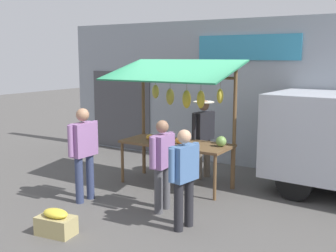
% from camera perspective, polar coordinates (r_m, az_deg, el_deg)
% --- Properties ---
extents(ground_plane, '(40.00, 40.00, 0.00)m').
position_cam_1_polar(ground_plane, '(8.50, 1.07, -8.05)').
color(ground_plane, '#514F4C').
extents(street_backdrop, '(9.00, 0.30, 3.40)m').
position_cam_1_polar(street_backdrop, '(10.12, 7.21, 4.52)').
color(street_backdrop, '#8C939E').
rests_on(street_backdrop, ground).
extents(market_stall, '(2.50, 1.46, 2.50)m').
position_cam_1_polar(market_stall, '(8.19, 1.35, 2.30)').
color(market_stall, brown).
rests_on(market_stall, ground).
extents(vendor_with_sunhat, '(0.43, 0.70, 1.67)m').
position_cam_1_polar(vendor_with_sunhat, '(8.80, 4.83, -0.83)').
color(vendor_with_sunhat, '#726656').
rests_on(vendor_with_sunhat, ground).
extents(shopper_in_striped_shirt, '(0.23, 0.71, 1.67)m').
position_cam_1_polar(shopper_in_striped_shirt, '(7.52, -11.39, -2.92)').
color(shopper_in_striped_shirt, navy).
rests_on(shopper_in_striped_shirt, ground).
extents(shopper_in_grey_tee, '(0.29, 0.65, 1.51)m').
position_cam_1_polar(shopper_in_grey_tee, '(6.22, 2.19, -6.42)').
color(shopper_in_grey_tee, '#232328').
rests_on(shopper_in_grey_tee, ground).
extents(shopper_with_ponytail, '(0.24, 0.67, 1.54)m').
position_cam_1_polar(shopper_with_ponytail, '(6.91, -0.77, -4.63)').
color(shopper_with_ponytail, '#4C4C51').
rests_on(shopper_with_ponytail, ground).
extents(produce_crate_near, '(0.59, 0.40, 0.38)m').
position_cam_1_polar(produce_crate_near, '(6.44, -14.98, -12.63)').
color(produce_crate_near, tan).
rests_on(produce_crate_near, ground).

